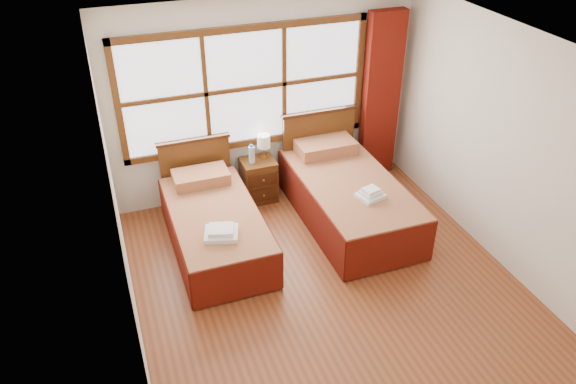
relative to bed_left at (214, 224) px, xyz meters
name	(u,v)px	position (x,y,z in m)	size (l,w,h in m)	color
floor	(331,290)	(0.97, -1.20, -0.29)	(4.50, 4.50, 0.00)	brown
ceiling	(344,53)	(0.97, -1.20, 2.31)	(4.50, 4.50, 0.00)	white
wall_back	(264,100)	(0.97, 1.05, 1.01)	(4.00, 4.00, 0.00)	silver
wall_left	(121,229)	(-1.03, -1.20, 1.01)	(4.50, 4.50, 0.00)	silver
wall_right	(510,153)	(2.97, -1.20, 1.01)	(4.50, 4.50, 0.00)	silver
window	(246,88)	(0.72, 1.01, 1.21)	(3.16, 0.06, 1.56)	white
curtain	(381,97)	(2.57, 0.91, 0.88)	(0.50, 0.16, 2.30)	maroon
bed_left	(214,224)	(0.00, 0.00, 0.00)	(0.99, 2.01, 0.96)	#3D1E0C
bed_right	(347,195)	(1.69, 0.00, 0.04)	(1.12, 2.16, 1.09)	#3D1E0C
nightstand	(259,180)	(0.79, 0.80, -0.01)	(0.43, 0.43, 0.58)	#583013
towels_left	(221,232)	(-0.04, -0.54, 0.26)	(0.42, 0.39, 0.10)	white
towels_right	(371,194)	(1.75, -0.49, 0.33)	(0.34, 0.32, 0.12)	white
lamp	(264,142)	(0.89, 0.85, 0.51)	(0.17, 0.17, 0.33)	#BD823C
bottle_near	(251,155)	(0.70, 0.78, 0.40)	(0.07, 0.07, 0.26)	#ADCADE
bottle_far	(252,155)	(0.72, 0.79, 0.39)	(0.06, 0.06, 0.25)	#ADCADE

